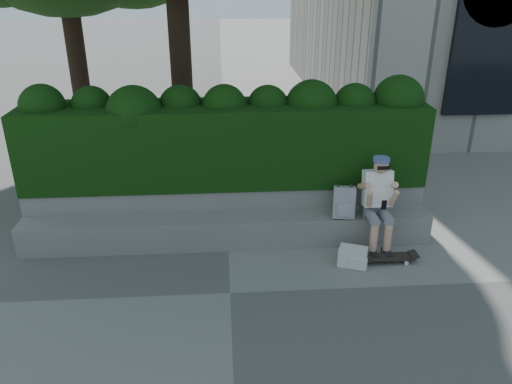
{
  "coord_description": "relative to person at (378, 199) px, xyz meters",
  "views": [
    {
      "loc": [
        -0.04,
        -5.28,
        3.74
      ],
      "look_at": [
        0.4,
        1.0,
        0.95
      ],
      "focal_mm": 35.0,
      "sensor_mm": 36.0,
      "label": 1
    }
  ],
  "objects": [
    {
      "name": "person",
      "position": [
        0.0,
        0.0,
        0.0
      ],
      "size": [
        0.4,
        0.76,
        1.38
      ],
      "color": "slate",
      "rests_on": "ground"
    },
    {
      "name": "hedge",
      "position": [
        -2.15,
        0.88,
        0.6
      ],
      "size": [
        6.0,
        1.0,
        1.2
      ],
      "primitive_type": "cube",
      "color": "black",
      "rests_on": "planter_wall"
    },
    {
      "name": "bench_ledge",
      "position": [
        -2.15,
        0.18,
        -0.53
      ],
      "size": [
        6.0,
        0.45,
        0.45
      ],
      "primitive_type": "cube",
      "color": "gray",
      "rests_on": "ground"
    },
    {
      "name": "backpack_plaid",
      "position": [
        -0.46,
        0.08,
        -0.07
      ],
      "size": [
        0.34,
        0.22,
        0.46
      ],
      "primitive_type": "cube",
      "rotation": [
        0.0,
        0.0,
        -0.18
      ],
      "color": "#AFAFB4",
      "rests_on": "bench_ledge"
    },
    {
      "name": "skateboard",
      "position": [
        0.01,
        -0.48,
        -0.68
      ],
      "size": [
        0.85,
        0.22,
        0.09
      ],
      "rotation": [
        0.0,
        0.0,
        0.01
      ],
      "color": "black",
      "rests_on": "ground"
    },
    {
      "name": "planter_wall",
      "position": [
        -2.15,
        0.66,
        -0.38
      ],
      "size": [
        6.0,
        0.5,
        0.75
      ],
      "primitive_type": "cube",
      "color": "gray",
      "rests_on": "ground"
    },
    {
      "name": "backpack_ground",
      "position": [
        -0.44,
        -0.51,
        -0.63
      ],
      "size": [
        0.45,
        0.39,
        0.25
      ],
      "primitive_type": "cube",
      "rotation": [
        0.0,
        0.0,
        -0.39
      ],
      "color": "beige",
      "rests_on": "ground"
    },
    {
      "name": "ground",
      "position": [
        -2.15,
        -1.07,
        -0.75
      ],
      "size": [
        80.0,
        80.0,
        0.0
      ],
      "primitive_type": "plane",
      "color": "slate",
      "rests_on": "ground"
    }
  ]
}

